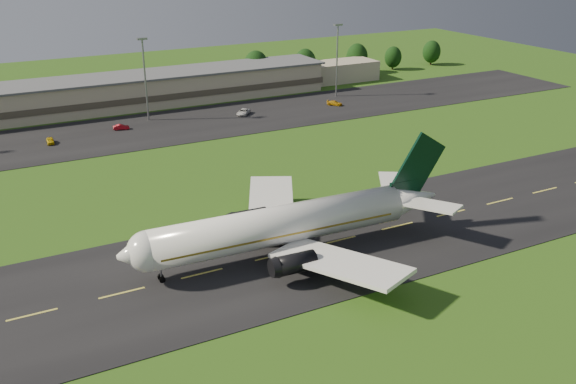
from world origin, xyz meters
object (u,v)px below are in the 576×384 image
terminal (135,91)px  service_vehicle_d (335,103)px  airliner (285,225)px  service_vehicle_c (243,112)px  service_vehicle_b (121,127)px  light_mast_east (337,52)px  light_mast_centre (144,70)px  service_vehicle_a (50,141)px

terminal → service_vehicle_d: terminal is taller
airliner → terminal: (4.54, 96.22, -0.67)m
airliner → service_vehicle_c: (26.22, 73.62, -3.84)m
airliner → service_vehicle_b: size_ratio=13.67×
light_mast_east → light_mast_centre: bearing=180.0°
terminal → light_mast_east: 56.67m
light_mast_centre → light_mast_east: same height
light_mast_centre → service_vehicle_a: (-24.86, -8.93, -11.98)m
service_vehicle_b → service_vehicle_c: service_vehicle_c is taller
airliner → light_mast_east: light_mast_east is taller
airliner → light_mast_centre: light_mast_centre is taller
airliner → service_vehicle_c: airliner is taller
airliner → service_vehicle_c: size_ratio=9.82×
terminal → service_vehicle_d: size_ratio=34.34×
light_mast_east → service_vehicle_b: (-63.18, -5.33, -12.02)m
airliner → light_mast_centre: bearing=90.2°
light_mast_centre → service_vehicle_a: 29.00m
light_mast_east → service_vehicle_a: size_ratio=5.28×
light_mast_east → service_vehicle_a: bearing=-173.6°
service_vehicle_b → service_vehicle_c: (31.26, -1.09, 0.11)m
light_mast_east → service_vehicle_a: light_mast_east is taller
terminal → service_vehicle_c: 31.48m
service_vehicle_b → service_vehicle_a: bearing=112.4°
service_vehicle_a → service_vehicle_c: service_vehicle_c is taller
service_vehicle_c → light_mast_east: bearing=53.6°
airliner → service_vehicle_a: 74.45m
service_vehicle_a → terminal: bearing=47.9°
airliner → terminal: airliner is taller
light_mast_east → service_vehicle_c: (-31.91, -6.41, -11.91)m
service_vehicle_c → service_vehicle_d: service_vehicle_c is taller
light_mast_centre → service_vehicle_b: (-8.18, -5.33, -12.02)m
service_vehicle_c → service_vehicle_d: size_ratio=1.24×
airliner → service_vehicle_d: size_ratio=12.15×
terminal → light_mast_east: (53.60, -16.18, 8.75)m
light_mast_east → service_vehicle_d: 16.21m
service_vehicle_b → service_vehicle_c: bearing=-81.8°
terminal → service_vehicle_a: 36.48m
light_mast_centre → light_mast_east: size_ratio=1.00×
terminal → airliner: bearing=-92.7°
light_mast_centre → service_vehicle_d: 51.24m
airliner → light_mast_east: size_ratio=2.52×
light_mast_east → service_vehicle_a: (-79.86, -8.93, -11.98)m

